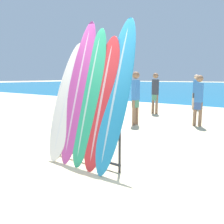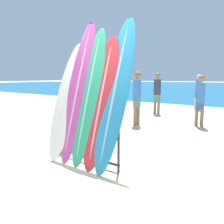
% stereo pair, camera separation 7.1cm
% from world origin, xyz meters
% --- Properties ---
extents(ground_plane, '(160.00, 160.00, 0.00)m').
position_xyz_m(ground_plane, '(0.00, 0.00, 0.00)').
color(ground_plane, beige).
extents(surfboard_rack, '(1.43, 0.04, 0.80)m').
position_xyz_m(surfboard_rack, '(-0.10, 0.32, 0.44)').
color(surfboard_rack, '#28282D').
rests_on(surfboard_rack, ground_plane).
extents(surfboard_slot_0, '(0.57, 0.86, 2.19)m').
position_xyz_m(surfboard_slot_0, '(-0.63, 0.40, 1.09)').
color(surfboard_slot_0, silver).
rests_on(surfboard_slot_0, ground_plane).
extents(surfboard_slot_1, '(0.51, 0.89, 2.57)m').
position_xyz_m(surfboard_slot_1, '(-0.37, 0.44, 1.28)').
color(surfboard_slot_1, '#B23D8E').
rests_on(surfboard_slot_1, ground_plane).
extents(surfboard_slot_2, '(0.48, 0.82, 2.40)m').
position_xyz_m(surfboard_slot_2, '(-0.09, 0.42, 1.20)').
color(surfboard_slot_2, '#289E70').
rests_on(surfboard_slot_2, ground_plane).
extents(surfboard_slot_3, '(0.53, 0.78, 2.23)m').
position_xyz_m(surfboard_slot_3, '(0.19, 0.40, 1.12)').
color(surfboard_slot_3, red).
rests_on(surfboard_slot_3, ground_plane).
extents(surfboard_slot_4, '(0.50, 0.96, 2.53)m').
position_xyz_m(surfboard_slot_4, '(0.42, 0.46, 1.27)').
color(surfboard_slot_4, teal).
rests_on(surfboard_slot_4, ground_plane).
extents(person_near_water, '(0.27, 0.21, 1.59)m').
position_xyz_m(person_near_water, '(0.78, 4.58, 0.87)').
color(person_near_water, '#846047').
rests_on(person_near_water, ground_plane).
extents(person_mid_beach, '(0.28, 0.23, 1.69)m').
position_xyz_m(person_mid_beach, '(-1.27, 6.01, 0.92)').
color(person_mid_beach, '#846047').
rests_on(person_mid_beach, ground_plane).
extents(person_far_left, '(0.23, 0.29, 1.70)m').
position_xyz_m(person_far_left, '(-0.92, 3.65, 0.93)').
color(person_far_left, '#846047').
rests_on(person_far_left, ground_plane).
extents(person_far_right, '(0.28, 0.22, 1.65)m').
position_xyz_m(person_far_right, '(-0.20, 8.27, 0.90)').
color(person_far_right, beige).
rests_on(person_far_right, ground_plane).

